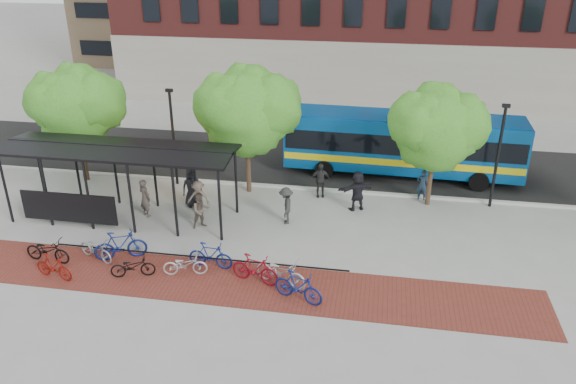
% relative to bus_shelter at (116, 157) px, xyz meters
% --- Properties ---
extents(ground, '(160.00, 160.00, 0.00)m').
position_rel_bus_shelter_xyz_m(ground, '(8.13, 0.48, -3.00)').
color(ground, '#9E9E99').
rests_on(ground, ground).
extents(asphalt_street, '(160.00, 8.00, 0.01)m').
position_rel_bus_shelter_xyz_m(asphalt_street, '(8.13, 8.48, -2.99)').
color(asphalt_street, black).
rests_on(asphalt_street, ground).
extents(curb, '(160.00, 0.25, 0.12)m').
position_rel_bus_shelter_xyz_m(curb, '(8.13, 4.48, -2.94)').
color(curb, '#B7B7B2').
rests_on(curb, ground).
extents(brick_strip, '(24.00, 3.00, 0.01)m').
position_rel_bus_shelter_xyz_m(brick_strip, '(6.13, -4.52, -3.00)').
color(brick_strip, maroon).
rests_on(brick_strip, ground).
extents(bike_rack_rail, '(12.00, 0.05, 0.95)m').
position_rel_bus_shelter_xyz_m(bike_rack_rail, '(4.83, -3.62, -3.00)').
color(bike_rack_rail, black).
rests_on(bike_rack_rail, ground).
extents(bus_shelter, '(10.60, 3.07, 3.60)m').
position_rel_bus_shelter_xyz_m(bus_shelter, '(0.00, 0.00, 0.00)').
color(bus_shelter, black).
rests_on(bus_shelter, ground).
extents(tree_a, '(4.90, 4.00, 6.18)m').
position_rel_bus_shelter_xyz_m(tree_a, '(-3.77, 3.83, 1.24)').
color(tree_a, '#382619').
rests_on(tree_a, ground).
extents(tree_b, '(5.15, 4.20, 6.47)m').
position_rel_bus_shelter_xyz_m(tree_b, '(5.23, 3.83, 1.46)').
color(tree_b, '#382619').
rests_on(tree_b, ground).
extents(tree_c, '(4.66, 3.80, 5.92)m').
position_rel_bus_shelter_xyz_m(tree_c, '(14.22, 3.83, 1.06)').
color(tree_c, '#382619').
rests_on(tree_c, ground).
extents(lamp_post_left, '(0.35, 0.20, 5.12)m').
position_rel_bus_shelter_xyz_m(lamp_post_left, '(1.13, 4.08, -0.25)').
color(lamp_post_left, black).
rests_on(lamp_post_left, ground).
extents(lamp_post_right, '(0.35, 0.20, 5.12)m').
position_rel_bus_shelter_xyz_m(lamp_post_right, '(17.13, 4.08, -0.25)').
color(lamp_post_right, black).
rests_on(lamp_post_right, ground).
extents(bus, '(12.64, 3.30, 3.39)m').
position_rel_bus_shelter_xyz_m(bus, '(12.82, 7.33, -1.05)').
color(bus, '#084C94').
rests_on(bus, ground).
extents(bike_0, '(2.02, 0.86, 1.03)m').
position_rel_bus_shelter_xyz_m(bike_0, '(-1.29, -4.27, -2.48)').
color(bike_0, black).
rests_on(bike_0, ground).
extents(bike_1, '(1.77, 0.86, 1.03)m').
position_rel_bus_shelter_xyz_m(bike_1, '(-0.39, -5.34, -2.49)').
color(bike_1, maroon).
rests_on(bike_1, ground).
extents(bike_2, '(1.94, 1.32, 0.96)m').
position_rel_bus_shelter_xyz_m(bike_2, '(0.55, -3.78, -2.52)').
color(bike_2, gray).
rests_on(bike_2, ground).
extents(bike_3, '(2.15, 1.40, 1.26)m').
position_rel_bus_shelter_xyz_m(bike_3, '(1.54, -3.56, -2.37)').
color(bike_3, navy).
rests_on(bike_3, ground).
extents(bike_4, '(1.81, 1.07, 0.90)m').
position_rel_bus_shelter_xyz_m(bike_4, '(2.55, -4.71, -2.55)').
color(bike_4, black).
rests_on(bike_4, ground).
extents(bike_6, '(1.81, 0.96, 0.91)m').
position_rel_bus_shelter_xyz_m(bike_6, '(4.50, -4.24, -2.55)').
color(bike_6, '#B8B8BB').
rests_on(bike_6, ground).
extents(bike_7, '(1.86, 0.65, 1.10)m').
position_rel_bus_shelter_xyz_m(bike_7, '(5.33, -3.58, -2.45)').
color(bike_7, navy).
rests_on(bike_7, ground).
extents(bike_9, '(2.03, 1.01, 1.17)m').
position_rel_bus_shelter_xyz_m(bike_9, '(7.30, -4.29, -2.41)').
color(bike_9, maroon).
rests_on(bike_9, ground).
extents(bike_10, '(2.24, 1.38, 1.11)m').
position_rel_bus_shelter_xyz_m(bike_10, '(8.29, -4.27, -2.44)').
color(bike_10, '#B6B5B8').
rests_on(bike_10, ground).
extents(bike_11, '(2.03, 1.21, 1.18)m').
position_rel_bus_shelter_xyz_m(bike_11, '(9.09, -5.18, -2.41)').
color(bike_11, navy).
rests_on(bike_11, ground).
extents(pedestrian_0, '(1.15, 1.06, 1.97)m').
position_rel_bus_shelter_xyz_m(pedestrian_0, '(2.80, 1.71, -2.01)').
color(pedestrian_0, black).
rests_on(pedestrian_0, ground).
extents(pedestrian_1, '(0.80, 0.73, 1.84)m').
position_rel_bus_shelter_xyz_m(pedestrian_1, '(1.01, 0.27, -2.08)').
color(pedestrian_1, '#463D38').
rests_on(pedestrian_1, ground).
extents(pedestrian_3, '(1.18, 0.75, 1.74)m').
position_rel_bus_shelter_xyz_m(pedestrian_3, '(3.44, 0.77, -2.13)').
color(pedestrian_3, brown).
rests_on(pedestrian_3, ground).
extents(pedestrian_4, '(1.11, 0.63, 1.78)m').
position_rel_bus_shelter_xyz_m(pedestrian_4, '(8.81, 3.79, -2.11)').
color(pedestrian_4, '#292929').
rests_on(pedestrian_4, ground).
extents(pedestrian_5, '(1.90, 1.33, 1.98)m').
position_rel_bus_shelter_xyz_m(pedestrian_5, '(10.73, 2.60, -2.01)').
color(pedestrian_5, black).
rests_on(pedestrian_5, ground).
extents(pedestrian_7, '(0.65, 0.49, 1.59)m').
position_rel_bus_shelter_xyz_m(pedestrian_7, '(13.85, 4.28, -2.20)').
color(pedestrian_7, '#1E3247').
rests_on(pedestrian_7, ground).
extents(pedestrian_8, '(1.04, 1.01, 1.69)m').
position_rel_bus_shelter_xyz_m(pedestrian_8, '(3.92, -0.39, -2.15)').
color(pedestrian_8, brown).
rests_on(pedestrian_8, ground).
extents(pedestrian_9, '(0.81, 1.22, 1.76)m').
position_rel_bus_shelter_xyz_m(pedestrian_9, '(7.62, 0.67, -2.12)').
color(pedestrian_9, '#2A2A2A').
rests_on(pedestrian_9, ground).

